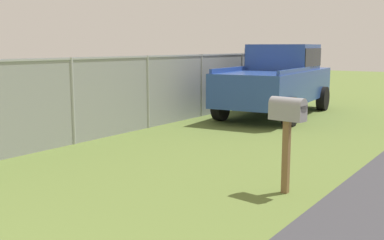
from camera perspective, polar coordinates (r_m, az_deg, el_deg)
mailbox at (r=6.47m, az=11.62°, el=0.39°), size 0.26×0.51×1.35m
pickup_truck at (r=14.20m, az=10.53°, el=5.14°), size 5.44×2.64×2.09m
fence_section at (r=12.58m, az=-1.87°, el=4.20°), size 16.93×0.07×1.81m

